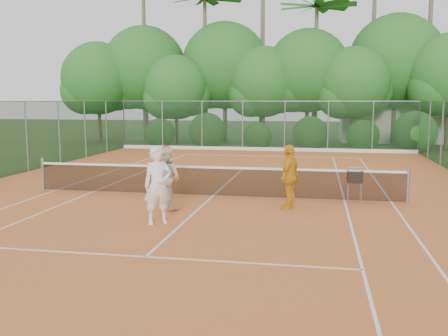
# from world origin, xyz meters

# --- Properties ---
(ground) EXTENTS (120.00, 120.00, 0.00)m
(ground) POSITION_xyz_m (0.00, 0.00, 0.00)
(ground) COLOR #264518
(ground) RESTS_ON ground
(clay_court) EXTENTS (18.00, 36.00, 0.02)m
(clay_court) POSITION_xyz_m (0.00, 0.00, 0.01)
(clay_court) COLOR #CD6B2F
(clay_court) RESTS_ON ground
(club_building) EXTENTS (8.00, 5.00, 3.00)m
(club_building) POSITION_xyz_m (9.00, 24.00, 1.50)
(club_building) COLOR beige
(club_building) RESTS_ON ground
(tennis_net) EXTENTS (11.97, 0.10, 1.10)m
(tennis_net) POSITION_xyz_m (0.00, 0.00, 0.53)
(tennis_net) COLOR gray
(tennis_net) RESTS_ON clay_court
(player_white) EXTENTS (0.84, 0.76, 1.92)m
(player_white) POSITION_xyz_m (-0.60, -3.78, 0.98)
(player_white) COLOR white
(player_white) RESTS_ON clay_court
(player_center_grp) EXTENTS (1.06, 0.97, 1.80)m
(player_center_grp) POSITION_xyz_m (-0.89, -2.11, 0.91)
(player_center_grp) COLOR white
(player_center_grp) RESTS_ON clay_court
(player_yellow) EXTENTS (0.76, 1.15, 1.82)m
(player_yellow) POSITION_xyz_m (2.50, -1.43, 0.93)
(player_yellow) COLOR gold
(player_yellow) RESTS_ON clay_court
(ball_hopper) EXTENTS (0.42, 0.42, 0.96)m
(ball_hopper) POSITION_xyz_m (4.38, -0.20, 0.78)
(ball_hopper) COLOR gray
(ball_hopper) RESTS_ON clay_court
(stray_ball_a) EXTENTS (0.07, 0.07, 0.07)m
(stray_ball_a) POSITION_xyz_m (-3.41, 11.37, 0.05)
(stray_ball_a) COLOR yellow
(stray_ball_a) RESTS_ON clay_court
(stray_ball_b) EXTENTS (0.07, 0.07, 0.07)m
(stray_ball_b) POSITION_xyz_m (1.82, 12.41, 0.05)
(stray_ball_b) COLOR #D4E034
(stray_ball_b) RESTS_ON clay_court
(stray_ball_c) EXTENTS (0.07, 0.07, 0.07)m
(stray_ball_c) POSITION_xyz_m (0.11, 8.62, 0.05)
(stray_ball_c) COLOR #C5EA36
(stray_ball_c) RESTS_ON clay_court
(court_markings) EXTENTS (11.03, 23.83, 0.01)m
(court_markings) POSITION_xyz_m (0.00, 0.00, 0.02)
(court_markings) COLOR white
(court_markings) RESTS_ON clay_court
(fence_back) EXTENTS (18.07, 0.07, 3.00)m
(fence_back) POSITION_xyz_m (0.00, 15.00, 1.52)
(fence_back) COLOR #19381E
(fence_back) RESTS_ON clay_court
(tropical_treeline) EXTENTS (32.10, 8.49, 15.03)m
(tropical_treeline) POSITION_xyz_m (1.43, 20.22, 5.11)
(tropical_treeline) COLOR brown
(tropical_treeline) RESTS_ON ground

